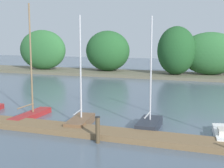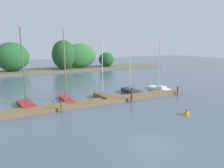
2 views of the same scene
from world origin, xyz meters
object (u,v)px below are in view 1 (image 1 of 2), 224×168
at_px(mooring_piling_2, 98,130).
at_px(sailboat_2, 32,111).
at_px(sailboat_4, 150,123).
at_px(sailboat_3, 81,120).

bearing_deg(mooring_piling_2, sailboat_2, 151.65).
bearing_deg(sailboat_4, sailboat_2, 89.05).
bearing_deg(mooring_piling_2, sailboat_4, 60.52).
relative_size(sailboat_2, sailboat_3, 1.13).
height_order(sailboat_4, mooring_piling_2, sailboat_4).
bearing_deg(sailboat_2, sailboat_4, -88.35).
xyz_separation_m(sailboat_3, mooring_piling_2, (2.31, -2.77, 0.35)).
distance_m(sailboat_2, sailboat_4, 8.61).
bearing_deg(sailboat_4, sailboat_3, 99.62).
height_order(sailboat_3, sailboat_4, sailboat_3).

